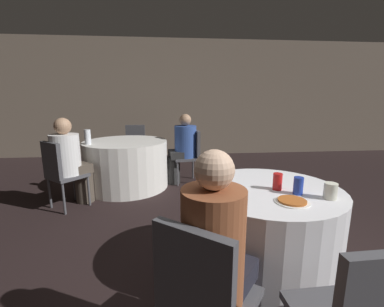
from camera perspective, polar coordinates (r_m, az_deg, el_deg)
ground_plane at (r=2.27m, az=14.87°, el=-26.47°), size 16.00×16.00×0.00m
wall_back at (r=6.51m, az=0.49°, el=12.08°), size 16.00×0.06×2.80m
table_near at (r=2.15m, az=15.91°, el=-16.79°), size 1.08×1.08×0.75m
table_far at (r=4.23m, az=-14.37°, el=-2.31°), size 1.30×1.30×0.75m
chair_near_southwest at (r=1.33m, az=2.31°, el=-28.64°), size 0.56×0.56×0.89m
chair_far_east at (r=4.32m, az=-0.25°, el=0.45°), size 0.46×0.45×0.89m
chair_far_southwest at (r=3.63m, az=-27.31°, el=-3.18°), size 0.56×0.56×0.89m
chair_far_north at (r=5.23m, az=-12.50°, el=2.21°), size 0.41×0.41×0.89m
person_floral_shirt at (r=1.42m, az=6.07°, el=-23.20°), size 0.43×0.45×1.18m
person_blue_shirt at (r=4.27m, az=-2.27°, el=1.20°), size 0.52×0.39×1.16m
person_white_shirt at (r=3.68m, az=-25.28°, el=-1.67°), size 0.48×0.49×1.17m
pizza_plate_near at (r=1.78m, az=21.36°, el=-9.85°), size 0.22×0.22×0.02m
soda_can_blue at (r=1.93m, az=22.55°, el=-6.63°), size 0.07×0.07×0.12m
soda_can_red at (r=1.97m, az=18.47°, el=-5.93°), size 0.07×0.07×0.12m
cup_near at (r=1.93m, az=28.41°, el=-7.34°), size 0.08×0.08×0.11m
bottle_far at (r=4.02m, az=-22.19°, el=3.43°), size 0.09×0.09×0.21m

